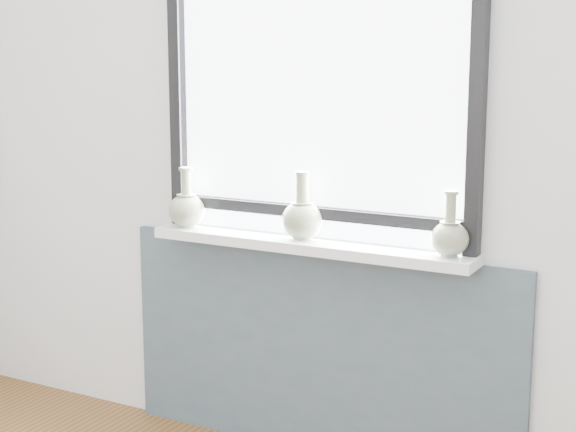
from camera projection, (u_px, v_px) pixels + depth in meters
The scene contains 7 objects.
back_wall at pixel (320, 133), 3.38m from camera, with size 3.60×0.02×2.60m, color silver.
apron_panel at pixel (316, 352), 3.51m from camera, with size 1.70×0.03×0.86m, color #45545E.
windowsill at pixel (308, 245), 3.37m from camera, with size 1.32×0.18×0.04m, color white.
window at pixel (316, 97), 3.32m from camera, with size 1.30×0.06×1.05m.
vase_a at pixel (187, 208), 3.60m from camera, with size 0.15×0.15×0.25m.
vase_b at pixel (302, 217), 3.37m from camera, with size 0.16×0.16×0.26m.
vase_c at pixel (450, 236), 3.09m from camera, with size 0.13×0.13×0.23m.
Camera 1 is at (1.50, -1.22, 1.61)m, focal length 55.00 mm.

